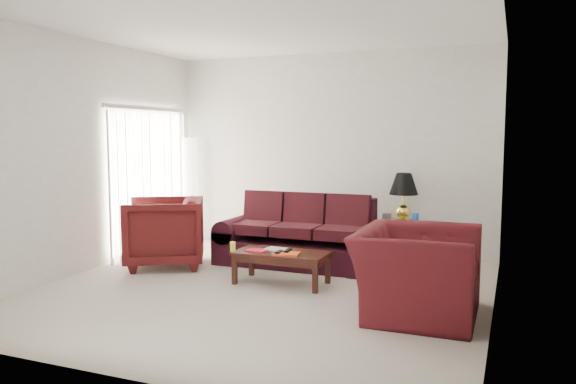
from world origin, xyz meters
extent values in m
plane|color=beige|center=(0.00, 0.00, 0.00)|extent=(5.00, 5.00, 0.00)
cube|color=silver|center=(-2.42, 1.30, 1.08)|extent=(0.10, 2.00, 2.16)
cube|color=black|center=(-0.59, 1.90, 0.71)|extent=(0.44, 0.29, 0.42)
cube|color=#B7B7BB|center=(1.02, 1.98, 0.63)|extent=(0.14, 0.08, 0.13)
cylinder|color=blue|center=(1.41, 2.02, 0.63)|extent=(0.11, 0.11, 0.14)
cube|color=#AEADB2|center=(0.97, 2.34, 0.63)|extent=(0.14, 0.17, 0.05)
imported|color=#440F10|center=(-1.70, 0.60, 0.47)|extent=(1.38, 1.37, 0.93)
imported|color=#481015|center=(1.79, -0.20, 0.42)|extent=(1.14, 1.31, 0.84)
cube|color=red|center=(-0.18, 0.29, 0.39)|extent=(0.26, 0.21, 0.01)
cube|color=white|center=(0.02, 0.44, 0.39)|extent=(0.29, 0.23, 0.02)
cube|color=#F4591C|center=(0.23, 0.25, 0.39)|extent=(0.32, 0.25, 0.02)
cube|color=black|center=(0.14, 0.23, 0.41)|extent=(0.06, 0.17, 0.02)
cube|color=black|center=(0.21, 0.33, 0.42)|extent=(0.07, 0.18, 0.02)
cylinder|color=yellow|center=(-0.43, 0.17, 0.44)|extent=(0.09, 0.09, 0.11)
camera|label=1|loc=(2.65, -5.69, 1.76)|focal=35.00mm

